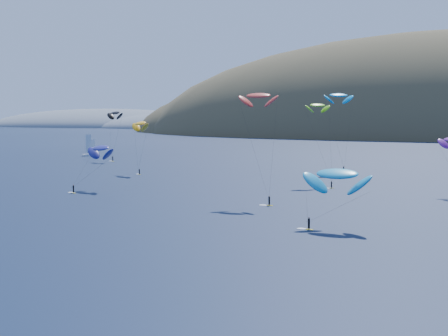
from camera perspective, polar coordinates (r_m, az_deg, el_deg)
headland at (r=930.34m, az=-9.45°, el=3.56°), size 460.00×250.00×60.00m
sailboat at (r=298.57m, az=-12.15°, el=1.29°), size 9.42×8.33×11.24m
kitesurfer_1 at (r=208.19m, az=-7.66°, el=4.07°), size 9.89×9.03×19.13m
kitesurfer_3 at (r=179.01m, az=8.56°, el=5.68°), size 11.33×14.77×24.16m
kitesurfer_4 at (r=216.07m, az=10.43°, el=6.55°), size 10.57×8.89×28.69m
kitesurfer_5 at (r=110.21m, az=10.30°, el=-0.53°), size 12.27×7.93×12.70m
kitesurfer_9 at (r=141.57m, az=3.17°, el=6.60°), size 10.26×9.25×26.30m
kitesurfer_10 at (r=166.42m, az=-11.22°, el=1.80°), size 10.86×14.44×13.59m
kitesurfer_12 at (r=265.73m, az=-9.93°, el=4.97°), size 9.92×8.80×22.50m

